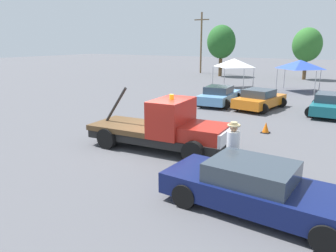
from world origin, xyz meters
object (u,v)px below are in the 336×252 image
object	(u,v)px
person_near_truck	(233,146)
tow_truck	(166,128)
parked_car_teal	(329,104)
utility_pole	(201,41)
foreground_car	(258,188)
canopy_tent_white	(234,63)
parked_car_skyblue	(219,95)
tree_left	(307,45)
traffic_cone	(266,128)
parked_car_orange	(259,99)
tree_center	(221,42)
canopy_tent_blue	(300,64)

from	to	relation	value
person_near_truck	tow_truck	bearing A→B (deg)	100.39
parked_car_teal	utility_pole	size ratio (longest dim) A/B	0.58
foreground_car	canopy_tent_white	world-z (taller)	canopy_tent_white
parked_car_skyblue	tree_left	distance (m)	20.61
person_near_truck	parked_car_teal	bearing A→B (deg)	25.08
tree_left	traffic_cone	world-z (taller)	tree_left
tow_truck	traffic_cone	bearing A→B (deg)	55.14
tow_truck	traffic_cone	xyz separation A→B (m)	(2.89, 4.79, -0.67)
parked_car_teal	tree_left	distance (m)	20.54
person_near_truck	tree_left	world-z (taller)	tree_left
tow_truck	parked_car_orange	distance (m)	10.62
canopy_tent_white	utility_pole	size ratio (longest dim) A/B	0.37
tow_truck	utility_pole	world-z (taller)	utility_pole
foreground_car	canopy_tent_white	bearing A→B (deg)	115.01
utility_pole	canopy_tent_white	bearing A→B (deg)	-52.85
foreground_car	person_near_truck	distance (m)	2.23
tow_truck	parked_car_skyblue	distance (m)	10.87
tree_center	traffic_cone	distance (m)	27.79
person_near_truck	traffic_cone	xyz separation A→B (m)	(-0.52, 6.19, -0.88)
parked_car_orange	utility_pole	distance (m)	26.10
canopy_tent_blue	tow_truck	bearing A→B (deg)	-94.70
parked_car_teal	utility_pole	bearing A→B (deg)	41.01
foreground_car	utility_pole	xyz separation A→B (m)	(-18.39, 35.03, 3.77)
tow_truck	tree_center	distance (m)	31.00
traffic_cone	parked_car_teal	bearing A→B (deg)	70.80
parked_car_teal	tow_truck	bearing A→B (deg)	154.36
utility_pole	tree_center	bearing A→B (deg)	-32.81
tow_truck	tree_left	xyz separation A→B (m)	(0.50, 30.86, 3.08)
parked_car_orange	person_near_truck	bearing A→B (deg)	-158.30
person_near_truck	canopy_tent_white	distance (m)	22.22
foreground_car	tree_center	distance (m)	35.61
parked_car_orange	traffic_cone	bearing A→B (deg)	-151.20
utility_pole	person_near_truck	bearing A→B (deg)	-62.92
foreground_car	utility_pole	distance (m)	39.74
foreground_car	canopy_tent_blue	world-z (taller)	canopy_tent_blue
foreground_car	tow_truck	bearing A→B (deg)	150.24
tree_left	canopy_tent_blue	bearing A→B (deg)	-83.65
parked_car_teal	canopy_tent_white	world-z (taller)	canopy_tent_white
parked_car_skyblue	traffic_cone	distance (m)	7.68
canopy_tent_white	traffic_cone	bearing A→B (deg)	-64.27
foreground_car	tree_left	bearing A→B (deg)	100.55
parked_car_skyblue	utility_pole	bearing A→B (deg)	24.11
parked_car_teal	traffic_cone	distance (m)	6.73
parked_car_teal	traffic_cone	bearing A→B (deg)	159.80
parked_car_orange	tow_truck	bearing A→B (deg)	-175.04
parked_car_orange	canopy_tent_white	distance (m)	10.37
parked_car_teal	utility_pole	xyz separation A→B (m)	(-18.73, 20.80, 3.77)
tow_truck	parked_car_teal	distance (m)	12.24
tow_truck	traffic_cone	world-z (taller)	tow_truck
foreground_car	canopy_tent_white	xyz separation A→B (m)	(-8.93, 22.55, 1.77)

